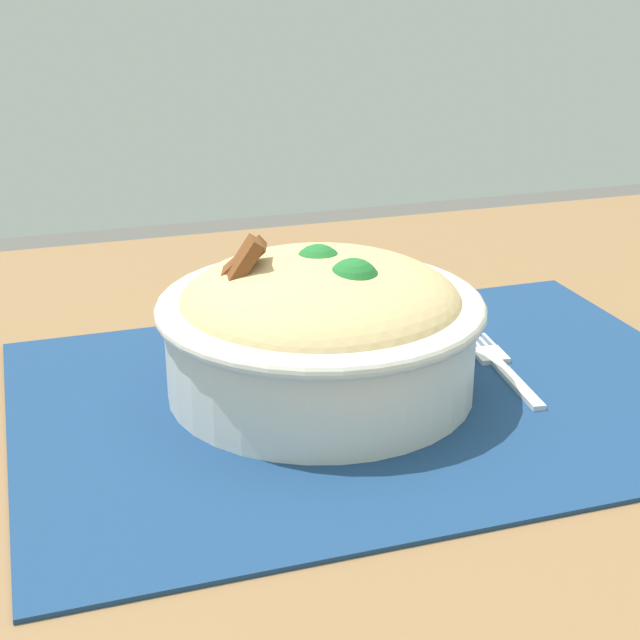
{
  "coord_description": "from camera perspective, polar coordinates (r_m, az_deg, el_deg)",
  "views": [
    {
      "loc": [
        -0.23,
        -0.56,
        1.02
      ],
      "look_at": [
        -0.05,
        0.0,
        0.78
      ],
      "focal_mm": 53.5,
      "sensor_mm": 36.0,
      "label": 1
    }
  ],
  "objects": [
    {
      "name": "bowl",
      "position": [
        0.64,
        0.0,
        -0.18
      ],
      "size": [
        0.26,
        0.26,
        0.11
      ],
      "color": "silver",
      "rests_on": "placemat"
    },
    {
      "name": "placemat",
      "position": [
        0.65,
        3.23,
        -4.54
      ],
      "size": [
        0.48,
        0.33,
        0.0
      ],
      "primitive_type": "cube",
      "rotation": [
        0.0,
        0.0,
        0.0
      ],
      "color": "navy",
      "rests_on": "table"
    },
    {
      "name": "table",
      "position": [
        0.7,
        3.91,
        -8.94
      ],
      "size": [
        1.24,
        0.8,
        0.73
      ],
      "color": "olive",
      "rests_on": "ground_plane"
    },
    {
      "name": "fork",
      "position": [
        0.7,
        10.71,
        -2.7
      ],
      "size": [
        0.03,
        0.13,
        0.0
      ],
      "color": "silver",
      "rests_on": "placemat"
    }
  ]
}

